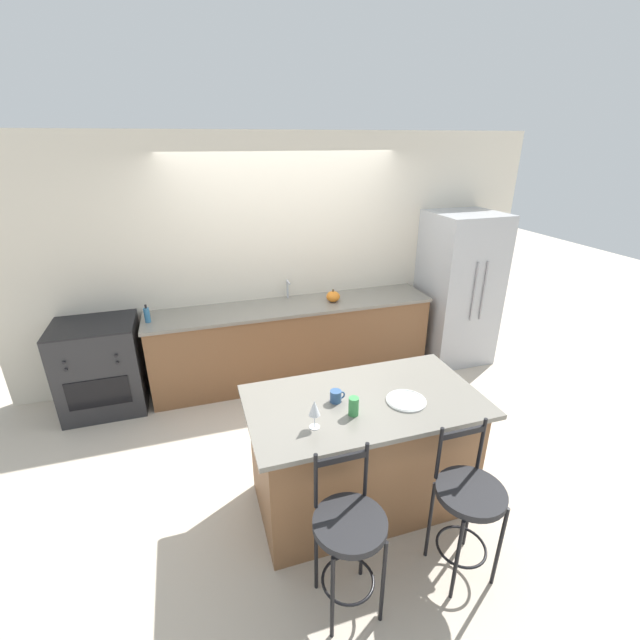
{
  "coord_description": "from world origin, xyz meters",
  "views": [
    {
      "loc": [
        -1.05,
        -3.98,
        2.62
      ],
      "look_at": [
        0.01,
        -0.64,
        1.13
      ],
      "focal_mm": 24.0,
      "sensor_mm": 36.0,
      "label": 1
    }
  ],
  "objects_px": {
    "refrigerator": "(457,288)",
    "coffee_mug": "(336,396)",
    "oven_range": "(101,367)",
    "bar_stool_near": "(349,535)",
    "tumbler_cup": "(354,406)",
    "soap_bottle": "(147,315)",
    "wine_glass": "(314,408)",
    "dinner_plate": "(406,400)",
    "bar_stool_far": "(468,504)",
    "pumpkin_decoration": "(333,296)"
  },
  "relations": [
    {
      "from": "coffee_mug",
      "to": "pumpkin_decoration",
      "type": "xyz_separation_m",
      "value": [
        0.64,
        1.92,
        0.0
      ]
    },
    {
      "from": "refrigerator",
      "to": "coffee_mug",
      "type": "bearing_deg",
      "value": -140.2
    },
    {
      "from": "wine_glass",
      "to": "refrigerator",
      "type": "bearing_deg",
      "value": 40.36
    },
    {
      "from": "dinner_plate",
      "to": "coffee_mug",
      "type": "height_order",
      "value": "coffee_mug"
    },
    {
      "from": "refrigerator",
      "to": "pumpkin_decoration",
      "type": "xyz_separation_m",
      "value": [
        -1.61,
        0.04,
        0.05
      ]
    },
    {
      "from": "dinner_plate",
      "to": "refrigerator",
      "type": "bearing_deg",
      "value": 48.58
    },
    {
      "from": "bar_stool_far",
      "to": "soap_bottle",
      "type": "relative_size",
      "value": 5.64
    },
    {
      "from": "tumbler_cup",
      "to": "soap_bottle",
      "type": "bearing_deg",
      "value": 123.39
    },
    {
      "from": "wine_glass",
      "to": "pumpkin_decoration",
      "type": "relative_size",
      "value": 1.3
    },
    {
      "from": "bar_stool_near",
      "to": "pumpkin_decoration",
      "type": "xyz_separation_m",
      "value": [
        0.83,
        2.68,
        0.41
      ]
    },
    {
      "from": "pumpkin_decoration",
      "to": "refrigerator",
      "type": "bearing_deg",
      "value": -1.37
    },
    {
      "from": "oven_range",
      "to": "bar_stool_near",
      "type": "relative_size",
      "value": 0.9
    },
    {
      "from": "refrigerator",
      "to": "oven_range",
      "type": "height_order",
      "value": "refrigerator"
    },
    {
      "from": "coffee_mug",
      "to": "tumbler_cup",
      "type": "relative_size",
      "value": 0.85
    },
    {
      "from": "refrigerator",
      "to": "wine_glass",
      "type": "relative_size",
      "value": 9.2
    },
    {
      "from": "bar_stool_near",
      "to": "dinner_plate",
      "type": "relative_size",
      "value": 3.8
    },
    {
      "from": "bar_stool_far",
      "to": "tumbler_cup",
      "type": "bearing_deg",
      "value": 131.92
    },
    {
      "from": "oven_range",
      "to": "tumbler_cup",
      "type": "distance_m",
      "value": 2.9
    },
    {
      "from": "refrigerator",
      "to": "bar_stool_far",
      "type": "relative_size",
      "value": 1.74
    },
    {
      "from": "wine_glass",
      "to": "pumpkin_decoration",
      "type": "distance_m",
      "value": 2.32
    },
    {
      "from": "oven_range",
      "to": "tumbler_cup",
      "type": "bearing_deg",
      "value": -48.13
    },
    {
      "from": "bar_stool_far",
      "to": "tumbler_cup",
      "type": "distance_m",
      "value": 0.9
    },
    {
      "from": "dinner_plate",
      "to": "tumbler_cup",
      "type": "bearing_deg",
      "value": -175.62
    },
    {
      "from": "oven_range",
      "to": "soap_bottle",
      "type": "xyz_separation_m",
      "value": [
        0.52,
        -0.02,
        0.51
      ]
    },
    {
      "from": "oven_range",
      "to": "tumbler_cup",
      "type": "height_order",
      "value": "tumbler_cup"
    },
    {
      "from": "tumbler_cup",
      "to": "wine_glass",
      "type": "bearing_deg",
      "value": -169.88
    },
    {
      "from": "wine_glass",
      "to": "bar_stool_near",
      "type": "bearing_deg",
      "value": -85.76
    },
    {
      "from": "tumbler_cup",
      "to": "pumpkin_decoration",
      "type": "relative_size",
      "value": 0.84
    },
    {
      "from": "oven_range",
      "to": "coffee_mug",
      "type": "xyz_separation_m",
      "value": [
        1.84,
        -1.94,
        0.49
      ]
    },
    {
      "from": "bar_stool_far",
      "to": "coffee_mug",
      "type": "relative_size",
      "value": 9.63
    },
    {
      "from": "refrigerator",
      "to": "tumbler_cup",
      "type": "height_order",
      "value": "refrigerator"
    },
    {
      "from": "refrigerator",
      "to": "oven_range",
      "type": "distance_m",
      "value": 4.12
    },
    {
      "from": "tumbler_cup",
      "to": "soap_bottle",
      "type": "relative_size",
      "value": 0.69
    },
    {
      "from": "bar_stool_near",
      "to": "bar_stool_far",
      "type": "xyz_separation_m",
      "value": [
        0.78,
        -0.01,
        0.0
      ]
    },
    {
      "from": "oven_range",
      "to": "coffee_mug",
      "type": "height_order",
      "value": "coffee_mug"
    },
    {
      "from": "oven_range",
      "to": "bar_stool_near",
      "type": "bearing_deg",
      "value": -58.51
    },
    {
      "from": "coffee_mug",
      "to": "pumpkin_decoration",
      "type": "distance_m",
      "value": 2.02
    },
    {
      "from": "tumbler_cup",
      "to": "pumpkin_decoration",
      "type": "distance_m",
      "value": 2.18
    },
    {
      "from": "refrigerator",
      "to": "bar_stool_far",
      "type": "distance_m",
      "value": 3.15
    },
    {
      "from": "bar_stool_near",
      "to": "coffee_mug",
      "type": "distance_m",
      "value": 0.89
    },
    {
      "from": "tumbler_cup",
      "to": "dinner_plate",
      "type": "bearing_deg",
      "value": 4.38
    },
    {
      "from": "bar_stool_far",
      "to": "pumpkin_decoration",
      "type": "distance_m",
      "value": 2.72
    },
    {
      "from": "coffee_mug",
      "to": "tumbler_cup",
      "type": "bearing_deg",
      "value": -71.73
    },
    {
      "from": "tumbler_cup",
      "to": "pumpkin_decoration",
      "type": "bearing_deg",
      "value": 74.39
    },
    {
      "from": "bar_stool_near",
      "to": "wine_glass",
      "type": "distance_m",
      "value": 0.74
    },
    {
      "from": "dinner_plate",
      "to": "pumpkin_decoration",
      "type": "bearing_deg",
      "value": 85.07
    },
    {
      "from": "refrigerator",
      "to": "bar_stool_near",
      "type": "xyz_separation_m",
      "value": [
        -2.44,
        -2.64,
        -0.36
      ]
    },
    {
      "from": "coffee_mug",
      "to": "bar_stool_near",
      "type": "bearing_deg",
      "value": -103.78
    },
    {
      "from": "oven_range",
      "to": "dinner_plate",
      "type": "bearing_deg",
      "value": -42.15
    },
    {
      "from": "wine_glass",
      "to": "soap_bottle",
      "type": "bearing_deg",
      "value": 117.06
    }
  ]
}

